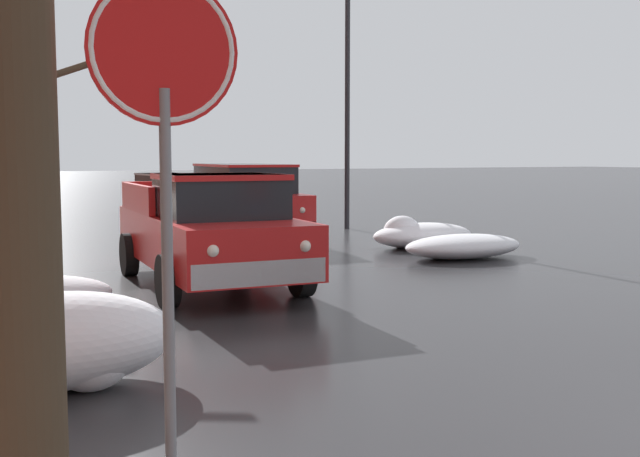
{
  "coord_description": "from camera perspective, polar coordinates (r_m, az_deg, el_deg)",
  "views": [
    {
      "loc": [
        -5.15,
        -2.15,
        2.03
      ],
      "look_at": [
        -0.8,
        6.62,
        1.09
      ],
      "focal_mm": 42.76,
      "sensor_mm": 36.0,
      "label": 1
    }
  ],
  "objects": [
    {
      "name": "snow_bank_along_left_kerb",
      "position": [
        15.35,
        10.61,
        -1.31
      ],
      "size": [
        2.59,
        1.4,
        0.47
      ],
      "color": "white",
      "rests_on": "ground"
    },
    {
      "name": "snow_bank_mid_block_left",
      "position": [
        7.1,
        -18.81,
        -8.11
      ],
      "size": [
        2.04,
        1.22,
        0.84
      ],
      "color": "white",
      "rests_on": "ground"
    },
    {
      "name": "snow_bank_near_corner_right",
      "position": [
        32.97,
        -9.24,
        2.49
      ],
      "size": [
        2.21,
        1.29,
        0.7
      ],
      "color": "white",
      "rests_on": "ground"
    },
    {
      "name": "snow_bank_far_right_pile",
      "position": [
        16.9,
        7.31,
        -0.46
      ],
      "size": [
        2.43,
        1.3,
        0.72
      ],
      "color": "white",
      "rests_on": "ground"
    },
    {
      "name": "pickup_truck_red_approaching_near_lane",
      "position": [
        11.89,
        -8.26,
        -0.11
      ],
      "size": [
        2.33,
        5.11,
        1.76
      ],
      "color": "red",
      "rests_on": "ground"
    },
    {
      "name": "suv_red_parked_kerbside_close",
      "position": [
        18.79,
        -5.74,
        2.3
      ],
      "size": [
        2.31,
        4.69,
        1.82
      ],
      "color": "red",
      "rests_on": "ground"
    },
    {
      "name": "sedan_silver_parked_kerbside_mid",
      "position": [
        26.33,
        -11.43,
        2.61
      ],
      "size": [
        2.11,
        4.18,
        1.42
      ],
      "color": "#B7B7BC",
      "rests_on": "ground"
    },
    {
      "name": "fire_hydrant",
      "position": [
        12.18,
        -22.41,
        -2.82
      ],
      "size": [
        0.42,
        0.22,
        0.71
      ],
      "color": "gold",
      "rests_on": "ground"
    },
    {
      "name": "stop_sign_at_corner",
      "position": [
        3.96,
        -11.57,
        9.0
      ],
      "size": [
        0.76,
        0.11,
        2.94
      ],
      "color": "slate",
      "rests_on": "ground"
    },
    {
      "name": "street_lamp_post",
      "position": [
        21.17,
        2.06,
        9.98
      ],
      "size": [
        0.44,
        0.24,
        6.65
      ],
      "color": "#28282D",
      "rests_on": "ground"
    }
  ]
}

